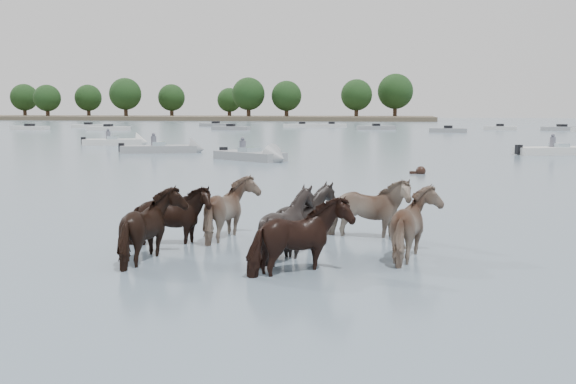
# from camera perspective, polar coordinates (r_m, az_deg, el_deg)

# --- Properties ---
(ground) EXTENTS (400.00, 400.00, 0.00)m
(ground) POSITION_cam_1_polar(r_m,az_deg,el_deg) (12.53, -1.81, -5.88)
(ground) COLOR slate
(ground) RESTS_ON ground
(shoreline) EXTENTS (160.00, 30.00, 1.00)m
(shoreline) POSITION_cam_1_polar(r_m,az_deg,el_deg) (177.45, -14.01, 6.45)
(shoreline) COLOR #4C4233
(shoreline) RESTS_ON ground
(pony_herd) EXTENTS (7.12, 4.78, 1.65)m
(pony_herd) POSITION_cam_1_polar(r_m,az_deg,el_deg) (12.90, -0.63, -3.00)
(pony_herd) COLOR black
(pony_herd) RESTS_ON ground
(swimming_pony) EXTENTS (0.72, 0.44, 0.44)m
(swimming_pony) POSITION_cam_1_polar(r_m,az_deg,el_deg) (29.18, 11.67, 1.81)
(swimming_pony) COLOR black
(swimming_pony) RESTS_ON ground
(motorboat_a) EXTENTS (5.62, 3.03, 1.92)m
(motorboat_a) POSITION_cam_1_polar(r_m,az_deg,el_deg) (43.19, -10.37, 3.78)
(motorboat_a) COLOR gray
(motorboat_a) RESTS_ON ground
(motorboat_b) EXTENTS (4.98, 3.98, 1.92)m
(motorboat_b) POSITION_cam_1_polar(r_m,az_deg,el_deg) (35.77, -2.64, 3.17)
(motorboat_b) COLOR gray
(motorboat_b) RESTS_ON ground
(motorboat_c) EXTENTS (6.28, 3.80, 1.92)m
(motorboat_c) POSITION_cam_1_polar(r_m,az_deg,el_deg) (44.75, 23.86, 3.39)
(motorboat_c) COLOR silver
(motorboat_c) RESTS_ON ground
(motorboat_f) EXTENTS (5.29, 3.06, 1.92)m
(motorboat_f) POSITION_cam_1_polar(r_m,az_deg,el_deg) (53.20, -14.54, 4.33)
(motorboat_f) COLOR silver
(motorboat_f) RESTS_ON ground
(distant_flotilla) EXTENTS (102.47, 28.27, 0.93)m
(distant_flotilla) POSITION_cam_1_polar(r_m,az_deg,el_deg) (89.61, 8.07, 5.68)
(distant_flotilla) COLOR silver
(distant_flotilla) RESTS_ON ground
(treeline) EXTENTS (150.69, 20.73, 11.86)m
(treeline) POSITION_cam_1_polar(r_m,az_deg,el_deg) (177.36, -13.06, 8.36)
(treeline) COLOR #382619
(treeline) RESTS_ON ground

